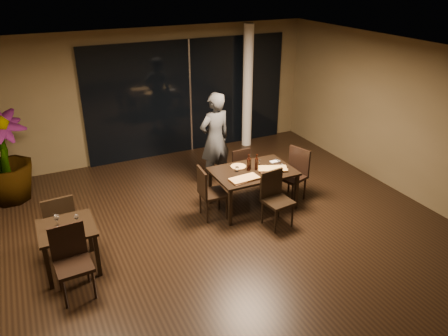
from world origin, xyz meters
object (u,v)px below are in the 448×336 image
Objects in this scene: main_table at (253,174)px; chair_main_left at (209,190)px; chair_main_near at (275,196)px; diner at (215,139)px; chair_side_far at (59,220)px; chair_main_right at (295,171)px; potted_plant at (2,157)px; bottle_a at (249,162)px; chair_side_near at (72,257)px; bottle_b at (257,162)px; chair_main_far at (238,166)px; bottle_c at (249,162)px; side_table at (67,234)px.

chair_main_left is (-0.92, -0.02, -0.13)m from main_table.
chair_main_left is (-0.97, 0.68, -0.00)m from chair_main_near.
main_table is at bearing 88.64° from diner.
chair_main_right is at bearing 175.03° from chair_side_far.
potted_plant is at bearing 58.33° from chair_main_left.
chair_main_right reaches higher than chair_main_near.
diner reaches higher than bottle_a.
chair_side_near is at bearing 24.08° from diner.
bottle_a is 1.02× the size of bottle_b.
bottle_a reaches higher than chair_main_near.
diner is 4.09m from potted_plant.
chair_main_far is 0.90m from bottle_b.
chair_side_far is at bearing 179.36° from main_table.
bottle_c is (-0.15, -0.72, 0.40)m from chair_main_far.
chair_main_left is at bearing 35.82° from chair_main_far.
chair_main_right is 1.02m from bottle_a.
bottle_a is at bearing 14.77° from chair_side_near.
bottle_b is at bearing -18.64° from bottle_a.
main_table is at bearing -174.39° from bottle_b.
chair_main_far is 2.83× the size of bottle_a.
bottle_c is (3.42, 0.05, 0.33)m from chair_side_far.
diner is 1.06× the size of potted_plant.
side_table is at bearing -74.48° from potted_plant.
chair_side_near is at bearing 88.13° from chair_side_far.
side_table is 0.81× the size of chair_main_near.
diner reaches higher than bottle_c.
main_table is 1.69× the size of chair_main_far.
chair_main_far is (3.51, 1.31, -0.13)m from side_table.
chair_main_left is 1.05m from bottle_b.
chair_side_far is 3.26× the size of bottle_a.
chair_main_far is at bearing 82.13° from main_table.
diner reaches higher than bottle_b.
chair_main_left is 2.54m from chair_side_far.
chair_main_near is at bearing -35.17° from potted_plant.
chair_main_right is 1.00× the size of chair_side_near.
chair_side_near is 3.54m from bottle_a.
chair_main_near is (-0.06, -1.51, 0.06)m from chair_main_far.
main_table is 0.24m from bottle_b.
bottle_c reaches higher than chair_side_far.
bottle_b reaches higher than chair_main_near.
side_table is 3.43m from bottle_c.
side_table is 2.53m from chair_main_left.
chair_main_left is at bearing -178.57° from bottle_b.
bottle_c is at bearing 89.66° from chair_main_near.
side_table is at bearing 17.24° from diner.
bottle_b is (4.25, -2.27, -0.02)m from potted_plant.
chair_main_far is 0.48× the size of potted_plant.
chair_main_far is 0.84m from bottle_c.
bottle_a is at bearing 92.55° from chair_main_near.
chair_main_far is 1.32m from chair_main_left.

